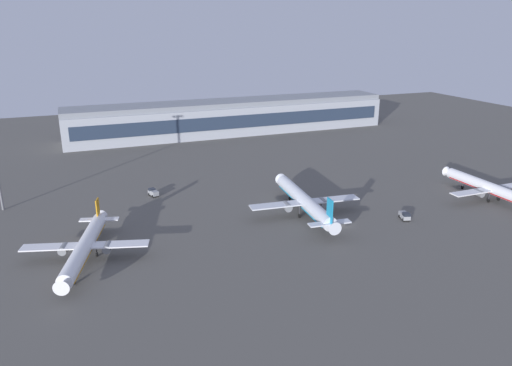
{
  "coord_description": "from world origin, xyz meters",
  "views": [
    {
      "loc": [
        -66.53,
        -103.8,
        52.43
      ],
      "look_at": [
        -13.34,
        31.64,
        4.0
      ],
      "focal_mm": 33.67,
      "sensor_mm": 36.0,
      "label": 1
    }
  ],
  "objects_px": {
    "airplane_taxiway_distant": "(490,188)",
    "maintenance_van": "(405,216)",
    "airplane_terminal_side": "(305,201)",
    "baggage_tractor": "(153,192)",
    "airplane_far_stand": "(85,246)"
  },
  "relations": [
    {
      "from": "airplane_taxiway_distant",
      "to": "maintenance_van",
      "type": "bearing_deg",
      "value": -173.99
    },
    {
      "from": "airplane_taxiway_distant",
      "to": "airplane_terminal_side",
      "type": "bearing_deg",
      "value": 170.5
    },
    {
      "from": "maintenance_van",
      "to": "airplane_taxiway_distant",
      "type": "bearing_deg",
      "value": -158.73
    },
    {
      "from": "baggage_tractor",
      "to": "airplane_terminal_side",
      "type": "bearing_deg",
      "value": -55.77
    },
    {
      "from": "airplane_far_stand",
      "to": "baggage_tractor",
      "type": "bearing_deg",
      "value": -103.89
    },
    {
      "from": "airplane_taxiway_distant",
      "to": "baggage_tractor",
      "type": "relative_size",
      "value": 8.43
    },
    {
      "from": "airplane_taxiway_distant",
      "to": "airplane_terminal_side",
      "type": "distance_m",
      "value": 60.37
    },
    {
      "from": "airplane_taxiway_distant",
      "to": "maintenance_van",
      "type": "relative_size",
      "value": 8.44
    },
    {
      "from": "airplane_taxiway_distant",
      "to": "maintenance_van",
      "type": "xyz_separation_m",
      "value": [
        -34.92,
        -3.61,
        -2.52
      ]
    },
    {
      "from": "airplane_far_stand",
      "to": "maintenance_van",
      "type": "bearing_deg",
      "value": -168.54
    },
    {
      "from": "airplane_terminal_side",
      "to": "airplane_taxiway_distant",
      "type": "bearing_deg",
      "value": -4.21
    },
    {
      "from": "airplane_taxiway_distant",
      "to": "baggage_tractor",
      "type": "bearing_deg",
      "value": 156.8
    },
    {
      "from": "baggage_tractor",
      "to": "maintenance_van",
      "type": "distance_m",
      "value": 77.27
    },
    {
      "from": "airplane_taxiway_distant",
      "to": "airplane_far_stand",
      "type": "relative_size",
      "value": 1.04
    },
    {
      "from": "airplane_far_stand",
      "to": "maintenance_van",
      "type": "xyz_separation_m",
      "value": [
        84.74,
        -6.93,
        -2.44
      ]
    }
  ]
}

